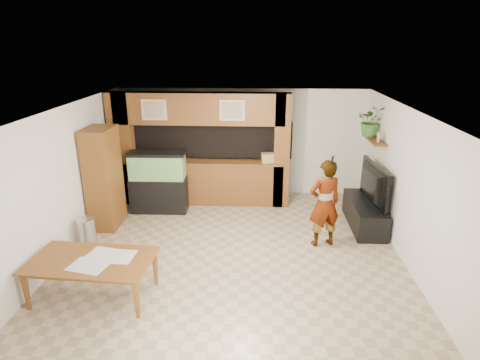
# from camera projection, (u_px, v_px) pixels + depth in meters

# --- Properties ---
(floor) EXTENTS (6.50, 6.50, 0.00)m
(floor) POSITION_uv_depth(u_px,v_px,m) (233.00, 256.00, 7.21)
(floor) COLOR tan
(floor) RESTS_ON ground
(ceiling) EXTENTS (6.50, 6.50, 0.00)m
(ceiling) POSITION_uv_depth(u_px,v_px,m) (232.00, 112.00, 6.35)
(ceiling) COLOR white
(ceiling) RESTS_ON wall_back
(wall_back) EXTENTS (6.00, 0.00, 6.00)m
(wall_back) POSITION_uv_depth(u_px,v_px,m) (241.00, 142.00, 9.84)
(wall_back) COLOR silver
(wall_back) RESTS_ON floor
(wall_left) EXTENTS (0.00, 6.50, 6.50)m
(wall_left) POSITION_uv_depth(u_px,v_px,m) (59.00, 186.00, 6.92)
(wall_left) COLOR silver
(wall_left) RESTS_ON floor
(wall_right) EXTENTS (0.00, 6.50, 6.50)m
(wall_right) POSITION_uv_depth(u_px,v_px,m) (413.00, 192.00, 6.64)
(wall_right) COLOR silver
(wall_right) RESTS_ON floor
(partition) EXTENTS (4.20, 0.99, 2.60)m
(partition) POSITION_uv_depth(u_px,v_px,m) (199.00, 148.00, 9.30)
(partition) COLOR brown
(partition) RESTS_ON floor
(wall_clock) EXTENTS (0.05, 0.25, 0.25)m
(wall_clock) POSITION_uv_depth(u_px,v_px,m) (81.00, 138.00, 7.66)
(wall_clock) COLOR black
(wall_clock) RESTS_ON wall_left
(wall_shelf) EXTENTS (0.25, 0.90, 0.04)m
(wall_shelf) POSITION_uv_depth(u_px,v_px,m) (375.00, 140.00, 8.35)
(wall_shelf) COLOR brown
(wall_shelf) RESTS_ON wall_right
(pantry_cabinet) EXTENTS (0.52, 0.84, 2.06)m
(pantry_cabinet) POSITION_uv_depth(u_px,v_px,m) (104.00, 178.00, 8.12)
(pantry_cabinet) COLOR brown
(pantry_cabinet) RESTS_ON floor
(trash_can) EXTENTS (0.32, 0.32, 0.58)m
(trash_can) POSITION_uv_depth(u_px,v_px,m) (87.00, 233.00, 7.45)
(trash_can) COLOR #B2B2B7
(trash_can) RESTS_ON floor
(aquarium) EXTENTS (1.24, 0.47, 1.38)m
(aquarium) POSITION_uv_depth(u_px,v_px,m) (158.00, 183.00, 8.91)
(aquarium) COLOR black
(aquarium) RESTS_ON floor
(tv_stand) EXTENTS (0.59, 1.60, 0.53)m
(tv_stand) POSITION_uv_depth(u_px,v_px,m) (364.00, 214.00, 8.32)
(tv_stand) COLOR black
(tv_stand) RESTS_ON floor
(television) EXTENTS (0.32, 1.41, 0.80)m
(television) POSITION_uv_depth(u_px,v_px,m) (368.00, 184.00, 8.09)
(television) COLOR black
(television) RESTS_ON tv_stand
(photo_frame) EXTENTS (0.04, 0.14, 0.19)m
(photo_frame) POSITION_uv_depth(u_px,v_px,m) (378.00, 137.00, 8.11)
(photo_frame) COLOR tan
(photo_frame) RESTS_ON wall_shelf
(potted_plant) EXTENTS (0.65, 0.58, 0.66)m
(potted_plant) POSITION_uv_depth(u_px,v_px,m) (371.00, 121.00, 8.52)
(potted_plant) COLOR #336D2B
(potted_plant) RESTS_ON wall_shelf
(person) EXTENTS (0.70, 0.56, 1.68)m
(person) POSITION_uv_depth(u_px,v_px,m) (324.00, 203.00, 7.37)
(person) COLOR #937450
(person) RESTS_ON floor
(microphone) EXTENTS (0.04, 0.10, 0.16)m
(microphone) POSITION_uv_depth(u_px,v_px,m) (332.00, 160.00, 6.92)
(microphone) COLOR black
(microphone) RESTS_ON person
(dining_table) EXTENTS (1.87, 1.12, 0.64)m
(dining_table) POSITION_uv_depth(u_px,v_px,m) (93.00, 279.00, 5.96)
(dining_table) COLOR brown
(dining_table) RESTS_ON floor
(newspaper_a) EXTENTS (0.59, 0.45, 0.01)m
(newspaper_a) POSITION_uv_depth(u_px,v_px,m) (115.00, 256.00, 5.97)
(newspaper_a) COLOR silver
(newspaper_a) RESTS_ON dining_table
(newspaper_b) EXTENTS (0.60, 0.49, 0.01)m
(newspaper_b) POSITION_uv_depth(u_px,v_px,m) (88.00, 266.00, 5.72)
(newspaper_b) COLOR silver
(newspaper_b) RESTS_ON dining_table
(newspaper_c) EXTENTS (0.56, 0.46, 0.01)m
(newspaper_c) POSITION_uv_depth(u_px,v_px,m) (105.00, 254.00, 6.04)
(newspaper_c) COLOR silver
(newspaper_c) RESTS_ON dining_table
(counter_box) EXTENTS (0.34, 0.26, 0.21)m
(counter_box) POSITION_uv_depth(u_px,v_px,m) (269.00, 158.00, 9.11)
(counter_box) COLOR #9F8356
(counter_box) RESTS_ON partition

